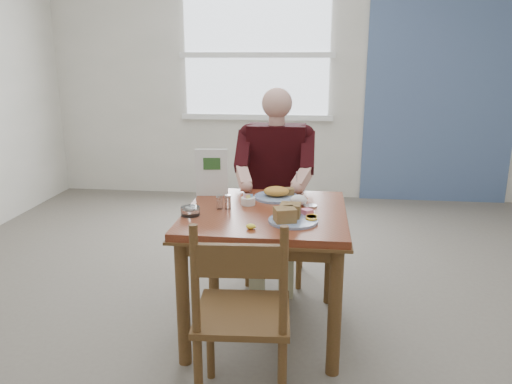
# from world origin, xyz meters

# --- Properties ---
(floor) EXTENTS (6.00, 6.00, 0.00)m
(floor) POSITION_xyz_m (0.00, 0.00, 0.00)
(floor) COLOR #62594F
(floor) RESTS_ON ground
(wall_back) EXTENTS (5.50, 0.00, 5.50)m
(wall_back) POSITION_xyz_m (0.00, 3.00, 1.40)
(wall_back) COLOR beige
(wall_back) RESTS_ON ground
(accent_panel) EXTENTS (1.60, 0.02, 2.80)m
(accent_panel) POSITION_xyz_m (1.60, 2.98, 1.40)
(accent_panel) COLOR #4C628D
(accent_panel) RESTS_ON ground
(lemon_wedge) EXTENTS (0.05, 0.04, 0.03)m
(lemon_wedge) POSITION_xyz_m (-0.04, -0.32, 0.76)
(lemon_wedge) COLOR yellow
(lemon_wedge) RESTS_ON table
(napkin) EXTENTS (0.11, 0.09, 0.06)m
(napkin) POSITION_xyz_m (0.18, 0.12, 0.78)
(napkin) COLOR white
(napkin) RESTS_ON table
(metal_dish) EXTENTS (0.09, 0.09, 0.01)m
(metal_dish) POSITION_xyz_m (0.25, 0.10, 0.75)
(metal_dish) COLOR silver
(metal_dish) RESTS_ON table
(window) EXTENTS (1.72, 0.04, 1.42)m
(window) POSITION_xyz_m (-0.40, 2.97, 1.60)
(window) COLOR white
(window) RESTS_ON wall_back
(table) EXTENTS (0.92, 0.92, 0.75)m
(table) POSITION_xyz_m (0.00, 0.00, 0.64)
(table) COLOR maroon
(table) RESTS_ON ground
(chair_far) EXTENTS (0.42, 0.42, 0.95)m
(chair_far) POSITION_xyz_m (0.00, 0.80, 0.48)
(chair_far) COLOR brown
(chair_far) RESTS_ON ground
(chair_near) EXTENTS (0.45, 0.45, 0.95)m
(chair_near) POSITION_xyz_m (-0.03, -0.71, 0.48)
(chair_near) COLOR brown
(chair_near) RESTS_ON ground
(diner) EXTENTS (0.53, 0.56, 1.39)m
(diner) POSITION_xyz_m (0.00, 0.71, 0.81)
(diner) COLOR tan
(diner) RESTS_ON chair_far
(near_plate) EXTENTS (0.30, 0.30, 0.09)m
(near_plate) POSITION_xyz_m (0.15, -0.18, 0.78)
(near_plate) COLOR white
(near_plate) RESTS_ON table
(far_plate) EXTENTS (0.33, 0.33, 0.07)m
(far_plate) POSITION_xyz_m (0.05, 0.26, 0.78)
(far_plate) COLOR white
(far_plate) RESTS_ON table
(caddy) EXTENTS (0.10, 0.10, 0.06)m
(caddy) POSITION_xyz_m (-0.11, 0.10, 0.77)
(caddy) COLOR white
(caddy) RESTS_ON table
(shakers) EXTENTS (0.09, 0.04, 0.08)m
(shakers) POSITION_xyz_m (-0.24, 0.00, 0.79)
(shakers) COLOR white
(shakers) RESTS_ON table
(creamer) EXTENTS (0.11, 0.11, 0.05)m
(creamer) POSITION_xyz_m (-0.40, -0.14, 0.77)
(creamer) COLOR white
(creamer) RESTS_ON table
(menu) EXTENTS (0.20, 0.04, 0.29)m
(menu) POSITION_xyz_m (-0.36, 0.27, 0.90)
(menu) COLOR white
(menu) RESTS_ON table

